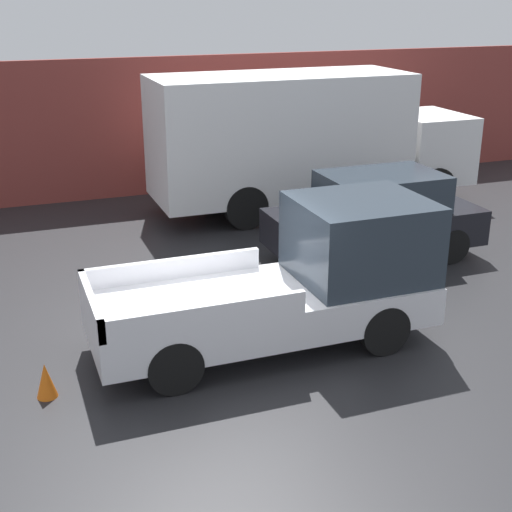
# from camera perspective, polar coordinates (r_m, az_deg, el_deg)

# --- Properties ---
(ground_plane) EXTENTS (60.00, 60.00, 0.00)m
(ground_plane) POSITION_cam_1_polar(r_m,az_deg,el_deg) (10.79, -2.13, -8.06)
(ground_plane) COLOR #232326
(building_wall) EXTENTS (28.00, 0.15, 3.58)m
(building_wall) POSITION_cam_1_polar(r_m,az_deg,el_deg) (19.02, -11.39, 9.89)
(building_wall) COLOR brown
(building_wall) RESTS_ON ground
(pickup_truck) EXTENTS (5.20, 1.97, 2.18)m
(pickup_truck) POSITION_cam_1_polar(r_m,az_deg,el_deg) (10.92, 3.56, -1.92)
(pickup_truck) COLOR silver
(pickup_truck) RESTS_ON ground
(car) EXTENTS (4.28, 1.86, 1.75)m
(car) POSITION_cam_1_polar(r_m,az_deg,el_deg) (14.60, 9.59, 3.14)
(car) COLOR black
(car) RESTS_ON ground
(delivery_truck) EXTENTS (8.10, 2.40, 3.33)m
(delivery_truck) POSITION_cam_1_polar(r_m,az_deg,el_deg) (17.64, 3.75, 9.43)
(delivery_truck) COLOR white
(delivery_truck) RESTS_ON ground
(traffic_cone) EXTENTS (0.28, 0.28, 0.50)m
(traffic_cone) POSITION_cam_1_polar(r_m,az_deg,el_deg) (10.10, -16.46, -9.52)
(traffic_cone) COLOR orange
(traffic_cone) RESTS_ON ground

